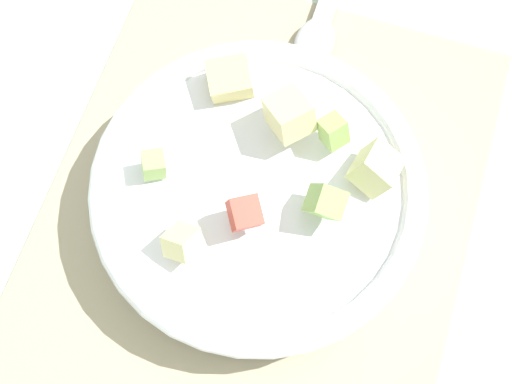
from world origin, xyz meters
The scene contains 4 objects.
ground_plane centered at (0.00, 0.00, 0.00)m, with size 2.40×2.40×0.00m, color silver.
placemat centered at (0.00, 0.00, 0.00)m, with size 0.46×0.35×0.01m, color tan.
salad_bowl centered at (-0.01, 0.00, 0.04)m, with size 0.27×0.27×0.10m.
serving_spoon centered at (-0.22, 0.00, 0.01)m, with size 0.20×0.04×0.01m.
Camera 1 is at (0.19, 0.06, 0.61)m, focal length 52.78 mm.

